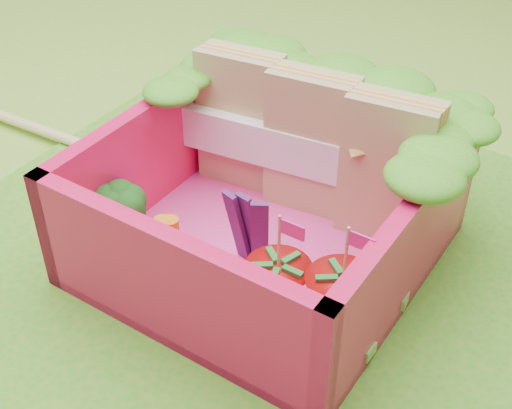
{
  "coord_description": "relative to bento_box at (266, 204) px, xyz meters",
  "views": [
    {
      "loc": [
        1.34,
        -2.0,
        2.11
      ],
      "look_at": [
        0.05,
        -0.04,
        0.28
      ],
      "focal_mm": 50.0,
      "sensor_mm": 36.0,
      "label": 1
    }
  ],
  "objects": [
    {
      "name": "strawberry_left",
      "position": [
        0.26,
        -0.32,
        -0.09
      ],
      "size": [
        0.25,
        0.25,
        0.49
      ],
      "color": "red",
      "rests_on": "bento_floor"
    },
    {
      "name": "lettuce_ruffle",
      "position": [
        -0.0,
        0.49,
        0.33
      ],
      "size": [
        1.43,
        0.83,
        0.11
      ],
      "color": "#38971B",
      "rests_on": "bento_box"
    },
    {
      "name": "chopsticks",
      "position": [
        -0.97,
        0.18,
        -0.25
      ],
      "size": [
        2.42,
        0.19,
        0.05
      ],
      "color": "#E6CA7E",
      "rests_on": "placemat"
    },
    {
      "name": "bento_box",
      "position": [
        0.0,
        0.0,
        0.0
      ],
      "size": [
        1.3,
        1.3,
        0.55
      ],
      "color": "#F01453",
      "rests_on": "placemat"
    },
    {
      "name": "sandwich_stack",
      "position": [
        0.0,
        0.36,
        0.1
      ],
      "size": [
        1.21,
        0.33,
        0.66
      ],
      "color": "tan",
      "rests_on": "bento_floor"
    },
    {
      "name": "strawberry_right",
      "position": [
        0.5,
        -0.27,
        -0.08
      ],
      "size": [
        0.28,
        0.28,
        0.52
      ],
      "color": "red",
      "rests_on": "bento_floor"
    },
    {
      "name": "snap_peas",
      "position": [
        0.4,
        -0.24,
        -0.2
      ],
      "size": [
        0.61,
        0.57,
        0.05
      ],
      "color": "#61B438",
      "rests_on": "bento_floor"
    },
    {
      "name": "purple_wedges",
      "position": [
        0.01,
        -0.14,
        -0.04
      ],
      "size": [
        0.17,
        0.06,
        0.38
      ],
      "color": "#431753",
      "rests_on": "bento_floor"
    },
    {
      "name": "placemat",
      "position": [
        -0.1,
        0.04,
        -0.29
      ],
      "size": [
        2.6,
        2.6,
        0.03
      ],
      "primitive_type": "cube",
      "color": "#49A224",
      "rests_on": "ground"
    },
    {
      "name": "broccoli",
      "position": [
        -0.52,
        -0.34,
        -0.04
      ],
      "size": [
        0.34,
        0.34,
        0.26
      ],
      "color": "#66A14D",
      "rests_on": "bento_floor"
    },
    {
      "name": "bento_floor",
      "position": [
        -0.0,
        0.0,
        -0.25
      ],
      "size": [
        1.3,
        1.3,
        0.05
      ],
      "primitive_type": "cube",
      "color": "#F73FA2",
      "rests_on": "placemat"
    },
    {
      "name": "ground",
      "position": [
        -0.1,
        0.04,
        -0.31
      ],
      "size": [
        14.0,
        14.0,
        0.0
      ],
      "primitive_type": "plane",
      "color": "#8CB533",
      "rests_on": "ground"
    },
    {
      "name": "carrot_sticks",
      "position": [
        -0.26,
        -0.32,
        -0.1
      ],
      "size": [
        0.1,
        0.09,
        0.24
      ],
      "color": "orange",
      "rests_on": "bento_floor"
    }
  ]
}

